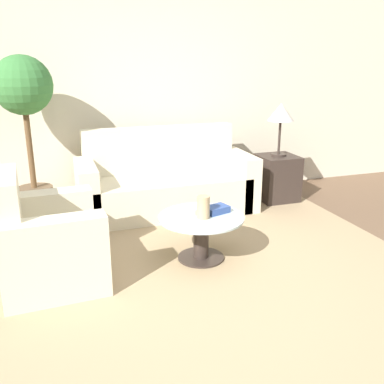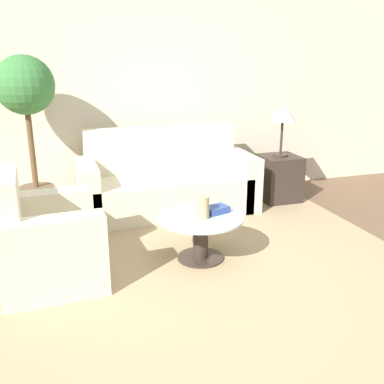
{
  "view_description": "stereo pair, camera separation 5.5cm",
  "coord_description": "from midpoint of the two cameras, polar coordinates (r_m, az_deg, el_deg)",
  "views": [
    {
      "loc": [
        -1.04,
        -2.45,
        1.71
      ],
      "look_at": [
        0.14,
        1.07,
        0.55
      ],
      "focal_mm": 40.0,
      "sensor_mm": 36.0,
      "label": 1
    },
    {
      "loc": [
        -0.99,
        -2.46,
        1.71
      ],
      "look_at": [
        0.14,
        1.07,
        0.55
      ],
      "focal_mm": 40.0,
      "sensor_mm": 36.0,
      "label": 2
    }
  ],
  "objects": [
    {
      "name": "table_lamp",
      "position": [
        5.3,
        11.47,
        10.15
      ],
      "size": [
        0.32,
        0.32,
        0.64
      ],
      "color": "#332823",
      "rests_on": "side_table"
    },
    {
      "name": "vase",
      "position": [
        3.64,
        1.09,
        -2.04
      ],
      "size": [
        0.11,
        0.11,
        0.2
      ],
      "color": "tan",
      "rests_on": "coffee_table"
    },
    {
      "name": "coffee_table",
      "position": [
        3.76,
        0.8,
        -5.27
      ],
      "size": [
        0.75,
        0.75,
        0.4
      ],
      "color": "#332823",
      "rests_on": "ground_plane"
    },
    {
      "name": "book_stack",
      "position": [
        3.79,
        2.87,
        -2.34
      ],
      "size": [
        0.24,
        0.2,
        0.06
      ],
      "rotation": [
        0.0,
        0.0,
        0.3
      ],
      "color": "#334C8C",
      "rests_on": "coffee_table"
    },
    {
      "name": "wall_back",
      "position": [
        5.38,
        -7.87,
        12.85
      ],
      "size": [
        10.0,
        0.06,
        2.6
      ],
      "color": "beige",
      "rests_on": "ground_plane"
    },
    {
      "name": "armchair",
      "position": [
        3.59,
        -19.55,
        -6.77
      ],
      "size": [
        0.8,
        0.93,
        0.91
      ],
      "rotation": [
        0.0,
        0.0,
        1.62
      ],
      "color": "beige",
      "rests_on": "ground_plane"
    },
    {
      "name": "side_table",
      "position": [
        5.45,
        10.97,
        1.87
      ],
      "size": [
        0.46,
        0.46,
        0.57
      ],
      "color": "#332823",
      "rests_on": "ground_plane"
    },
    {
      "name": "ground_plane",
      "position": [
        3.16,
        3.35,
        -15.45
      ],
      "size": [
        14.0,
        14.0,
        0.0
      ],
      "primitive_type": "plane",
      "color": "brown"
    },
    {
      "name": "rug",
      "position": [
        3.87,
        0.78,
        -8.8
      ],
      "size": [
        3.66,
        3.57,
        0.01
      ],
      "color": "tan",
      "rests_on": "ground_plane"
    },
    {
      "name": "potted_plant",
      "position": [
        4.79,
        -21.63,
        9.96
      ],
      "size": [
        0.6,
        0.6,
        1.75
      ],
      "color": "brown",
      "rests_on": "ground_plane"
    },
    {
      "name": "bowl",
      "position": [
        3.78,
        -0.42,
        -2.44
      ],
      "size": [
        0.17,
        0.17,
        0.05
      ],
      "color": "beige",
      "rests_on": "coffee_table"
    },
    {
      "name": "sofa_main",
      "position": [
        5.0,
        -3.91,
        0.97
      ],
      "size": [
        2.0,
        0.82,
        0.95
      ],
      "color": "beige",
      "rests_on": "ground_plane"
    }
  ]
}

